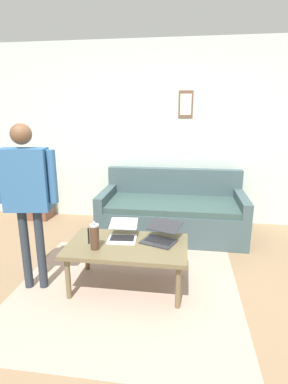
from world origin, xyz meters
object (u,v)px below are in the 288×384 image
(couch, at_px, (172,213))
(laptop_center, at_px, (161,236))
(coffee_table, at_px, (127,249))
(flower_vase, at_px, (34,168))
(laptop_left, at_px, (123,234))
(french_press, at_px, (95,237))
(side_shelf, at_px, (36,197))
(person_standing, at_px, (27,188))

(couch, relative_size, laptop_center, 4.24)
(coffee_table, bearing_deg, laptop_center, -156.17)
(couch, bearing_deg, coffee_table, 75.63)
(coffee_table, bearing_deg, flower_vase, -43.56)
(laptop_left, xyz_separation_m, flower_vase, (1.77, -1.61, 0.32))
(french_press, bearing_deg, couch, -112.36)
(laptop_center, relative_size, side_shelf, 0.66)
(laptop_left, relative_size, french_press, 1.44)
(laptop_left, height_order, flower_vase, flower_vase)
(couch, xyz_separation_m, flower_vase, (2.21, -0.33, 0.53))
(laptop_left, relative_size, laptop_center, 0.84)
(side_shelf, height_order, flower_vase, flower_vase)
(french_press, distance_m, side_shelf, 2.47)
(laptop_left, xyz_separation_m, person_standing, (0.83, 0.27, 0.52))
(person_standing, bearing_deg, laptop_center, -167.33)
(couch, relative_size, side_shelf, 2.81)
(side_shelf, bearing_deg, person_standing, 116.56)
(laptop_center, xyz_separation_m, side_shelf, (2.16, -1.62, -0.16))
(flower_vase, bearing_deg, laptop_left, 137.64)
(side_shelf, relative_size, person_standing, 0.44)
(couch, height_order, person_standing, person_standing)
(laptop_center, bearing_deg, flower_vase, -36.79)
(side_shelf, bearing_deg, french_press, 129.64)
(french_press, distance_m, person_standing, 0.77)
(coffee_table, height_order, side_shelf, side_shelf)
(laptop_center, distance_m, flower_vase, 2.71)
(coffee_table, distance_m, flower_vase, 2.58)
(flower_vase, bearing_deg, couch, 171.41)
(flower_vase, height_order, person_standing, person_standing)
(person_standing, bearing_deg, french_press, 179.66)
(laptop_left, relative_size, side_shelf, 0.56)
(laptop_left, distance_m, flower_vase, 2.42)
(couch, bearing_deg, person_standing, 50.86)
(french_press, relative_size, person_standing, 0.17)
(laptop_center, distance_m, side_shelf, 2.70)
(side_shelf, xyz_separation_m, flower_vase, (-0.00, 0.00, 0.48))
(laptop_center, bearing_deg, coffee_table, 23.83)
(person_standing, bearing_deg, couch, -129.14)
(couch, xyz_separation_m, laptop_left, (0.44, 1.28, 0.20))
(couch, height_order, laptop_center, couch)
(french_press, height_order, person_standing, person_standing)
(couch, distance_m, person_standing, 2.13)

